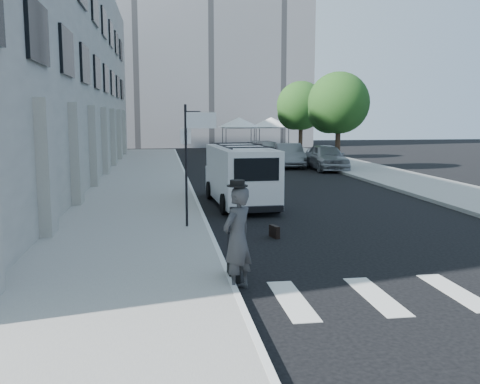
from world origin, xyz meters
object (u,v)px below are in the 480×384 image
object	(u,v)px
briefcase	(274,232)
parked_car_c	(269,150)
parked_car_b	(289,155)
businessman	(237,239)
cargo_van	(240,175)
parked_car_a	(326,157)
suitcase	(234,269)

from	to	relation	value
briefcase	parked_car_c	world-z (taller)	parked_car_c
briefcase	parked_car_b	bearing A→B (deg)	59.95
parked_car_b	businessman	bearing A→B (deg)	-100.09
briefcase	parked_car_c	bearing A→B (deg)	63.52
cargo_van	parked_car_c	distance (m)	21.84
briefcase	parked_car_a	bearing A→B (deg)	52.91
suitcase	parked_car_c	world-z (taller)	parked_car_c
parked_car_a	parked_car_c	bearing A→B (deg)	102.91
businessman	parked_car_b	distance (m)	25.32
businessman	briefcase	size ratio (longest dim) A/B	4.58
businessman	parked_car_b	bearing A→B (deg)	-149.85
parked_car_b	briefcase	bearing A→B (deg)	-98.95
suitcase	parked_car_a	distance (m)	23.16
parked_car_a	parked_car_c	distance (m)	9.23
businessman	parked_car_c	size ratio (longest dim) A/B	0.43
suitcase	parked_car_c	bearing A→B (deg)	75.41
businessman	cargo_van	bearing A→B (deg)	-142.71
cargo_van	parked_car_a	size ratio (longest dim) A/B	1.22
parked_car_a	parked_car_c	xyz separation A→B (m)	(-1.80, 9.06, -0.13)
parked_car_a	parked_car_b	distance (m)	2.96
cargo_van	businessman	bearing A→B (deg)	-101.67
parked_car_b	parked_car_c	bearing A→B (deg)	95.73
cargo_van	parked_car_a	xyz separation A→B (m)	(7.19, 12.10, -0.32)
parked_car_c	parked_car_a	bearing A→B (deg)	-85.64
parked_car_a	businessman	bearing A→B (deg)	-109.90
suitcase	parked_car_b	bearing A→B (deg)	71.99
briefcase	parked_car_a	distance (m)	19.09
parked_car_a	parked_car_b	size ratio (longest dim) A/B	1.03
suitcase	parked_car_a	world-z (taller)	parked_car_a
briefcase	cargo_van	world-z (taller)	cargo_van
briefcase	parked_car_c	size ratio (longest dim) A/B	0.09
businessman	parked_car_a	distance (m)	23.66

